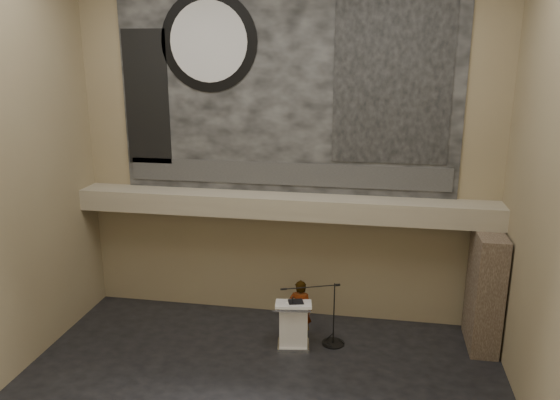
# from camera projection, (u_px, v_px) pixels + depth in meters

# --- Properties ---
(wall_back) EXTENTS (10.00, 0.02, 8.50)m
(wall_back) POSITION_uv_depth(u_px,v_px,m) (286.00, 149.00, 12.96)
(wall_back) COLOR #867555
(wall_back) RESTS_ON floor
(wall_front) EXTENTS (10.00, 0.02, 8.50)m
(wall_front) POSITION_uv_depth(u_px,v_px,m) (153.00, 289.00, 5.37)
(wall_front) COLOR #867555
(wall_front) RESTS_ON floor
(soffit) EXTENTS (10.00, 0.80, 0.50)m
(soffit) POSITION_uv_depth(u_px,v_px,m) (283.00, 206.00, 12.93)
(soffit) COLOR gray
(soffit) RESTS_ON wall_back
(sprinkler_left) EXTENTS (0.04, 0.04, 0.06)m
(sprinkler_left) POSITION_uv_depth(u_px,v_px,m) (218.00, 214.00, 13.23)
(sprinkler_left) COLOR #B2893D
(sprinkler_left) RESTS_ON soffit
(sprinkler_right) EXTENTS (0.04, 0.04, 0.06)m
(sprinkler_right) POSITION_uv_depth(u_px,v_px,m) (363.00, 222.00, 12.64)
(sprinkler_right) COLOR #B2893D
(sprinkler_right) RESTS_ON soffit
(banner) EXTENTS (8.00, 0.05, 5.00)m
(banner) POSITION_uv_depth(u_px,v_px,m) (286.00, 87.00, 12.55)
(banner) COLOR black
(banner) RESTS_ON wall_back
(banner_text_strip) EXTENTS (7.76, 0.02, 0.55)m
(banner_text_strip) POSITION_uv_depth(u_px,v_px,m) (285.00, 174.00, 13.06)
(banner_text_strip) COLOR #2F2F2F
(banner_text_strip) RESTS_ON banner
(banner_clock_rim) EXTENTS (2.30, 0.02, 2.30)m
(banner_clock_rim) POSITION_uv_depth(u_px,v_px,m) (209.00, 42.00, 12.55)
(banner_clock_rim) COLOR black
(banner_clock_rim) RESTS_ON banner
(banner_clock_face) EXTENTS (1.84, 0.02, 1.84)m
(banner_clock_face) POSITION_uv_depth(u_px,v_px,m) (208.00, 42.00, 12.53)
(banner_clock_face) COLOR silver
(banner_clock_face) RESTS_ON banner
(banner_building_print) EXTENTS (2.60, 0.02, 3.60)m
(banner_building_print) POSITION_uv_depth(u_px,v_px,m) (392.00, 83.00, 12.08)
(banner_building_print) COLOR black
(banner_building_print) RESTS_ON banner
(banner_brick_print) EXTENTS (1.10, 0.02, 3.20)m
(banner_brick_print) POSITION_uv_depth(u_px,v_px,m) (147.00, 98.00, 13.16)
(banner_brick_print) COLOR black
(banner_brick_print) RESTS_ON banner
(stone_pier) EXTENTS (0.60, 1.40, 2.70)m
(stone_pier) POSITION_uv_depth(u_px,v_px,m) (485.00, 290.00, 12.15)
(stone_pier) COLOR #44362A
(stone_pier) RESTS_ON floor
(lectern) EXTENTS (0.87, 0.67, 1.14)m
(lectern) POSITION_uv_depth(u_px,v_px,m) (293.00, 325.00, 12.26)
(lectern) COLOR silver
(lectern) RESTS_ON floor
(binder) EXTENTS (0.39, 0.35, 0.04)m
(binder) POSITION_uv_depth(u_px,v_px,m) (296.00, 302.00, 12.09)
(binder) COLOR black
(binder) RESTS_ON lectern
(papers) EXTENTS (0.29, 0.34, 0.00)m
(papers) POSITION_uv_depth(u_px,v_px,m) (290.00, 303.00, 12.06)
(papers) COLOR white
(papers) RESTS_ON lectern
(speaker_person) EXTENTS (0.56, 0.39, 1.48)m
(speaker_person) POSITION_uv_depth(u_px,v_px,m) (300.00, 310.00, 12.54)
(speaker_person) COLOR white
(speaker_person) RESTS_ON floor
(mic_stand) EXTENTS (1.41, 0.70, 1.50)m
(mic_stand) POSITION_uv_depth(u_px,v_px,m) (331.00, 335.00, 12.47)
(mic_stand) COLOR black
(mic_stand) RESTS_ON floor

